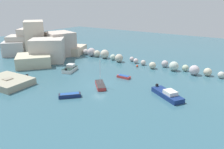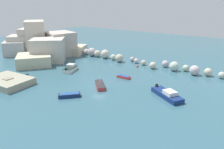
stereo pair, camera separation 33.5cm
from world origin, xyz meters
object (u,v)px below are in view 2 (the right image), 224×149
object	(u,v)px
channel_buoy	(137,66)
moored_boat_4	(100,85)
stone_dock	(8,81)
moored_boat_5	(69,95)
moored_boat_2	(167,94)
moored_boat_0	(70,69)
moored_boat_1	(124,77)
moored_boat_3	(14,81)

from	to	relation	value
channel_buoy	moored_boat_4	size ratio (longest dim) A/B	0.10
stone_dock	moored_boat_5	bearing A→B (deg)	10.84
channel_buoy	moored_boat_5	distance (m)	23.75
channel_buoy	moored_boat_4	xyz separation A→B (m)	(0.51, -16.59, 0.07)
moored_boat_2	moored_boat_5	world-z (taller)	moored_boat_2
moored_boat_4	stone_dock	bearing A→B (deg)	-103.93
moored_boat_0	moored_boat_4	xyz separation A→B (m)	(12.51, -3.99, -0.26)
moored_boat_1	moored_boat_2	world-z (taller)	moored_boat_2
channel_buoy	moored_boat_2	xyz separation A→B (m)	(13.57, -13.67, 0.26)
moored_boat_5	moored_boat_0	bearing A→B (deg)	-91.91
stone_dock	moored_boat_1	world-z (taller)	stone_dock
moored_boat_2	moored_boat_5	xyz separation A→B (m)	(-14.50, -10.07, -0.19)
moored_boat_1	moored_boat_3	bearing A→B (deg)	43.17
moored_boat_3	stone_dock	bearing A→B (deg)	-31.76
moored_boat_1	channel_buoy	bearing A→B (deg)	-80.59
moored_boat_5	moored_boat_3	bearing A→B (deg)	-39.09
moored_boat_1	moored_boat_2	xyz separation A→B (m)	(11.93, -4.25, 0.26)
stone_dock	moored_boat_5	xyz separation A→B (m)	(15.10, 2.89, -0.31)
moored_boat_3	channel_buoy	bearing A→B (deg)	149.08
stone_dock	moored_boat_3	distance (m)	1.11
moored_boat_1	moored_boat_4	xyz separation A→B (m)	(-1.12, -7.18, 0.07)
stone_dock	moored_boat_1	distance (m)	24.66
moored_boat_0	moored_boat_3	world-z (taller)	moored_boat_0
stone_dock	channel_buoy	size ratio (longest dim) A/B	16.39
moored_boat_2	moored_boat_4	size ratio (longest dim) A/B	1.23
moored_boat_2	moored_boat_3	world-z (taller)	moored_boat_3
stone_dock	moored_boat_2	distance (m)	32.31
moored_boat_3	moored_boat_4	bearing A→B (deg)	119.79
stone_dock	moored_boat_2	xyz separation A→B (m)	(29.59, 12.96, -0.12)
moored_boat_1	moored_boat_5	bearing A→B (deg)	79.41
moored_boat_3	moored_boat_4	xyz separation A→B (m)	(15.96, 9.10, -0.14)
channel_buoy	moored_boat_3	distance (m)	29.98
moored_boat_3	moored_boat_5	size ratio (longest dim) A/B	1.77
stone_dock	moored_boat_1	bearing A→B (deg)	44.26
moored_boat_1	moored_boat_3	world-z (taller)	moored_boat_3
moored_boat_2	channel_buoy	bearing A→B (deg)	166.74
stone_dock	moored_boat_2	bearing A→B (deg)	23.65
moored_boat_4	moored_boat_0	bearing A→B (deg)	-152.86
stone_dock	moored_boat_5	world-z (taller)	stone_dock
moored_boat_3	moored_boat_0	bearing A→B (deg)	165.36
moored_boat_2	moored_boat_4	bearing A→B (deg)	-135.42
stone_dock	channel_buoy	world-z (taller)	stone_dock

